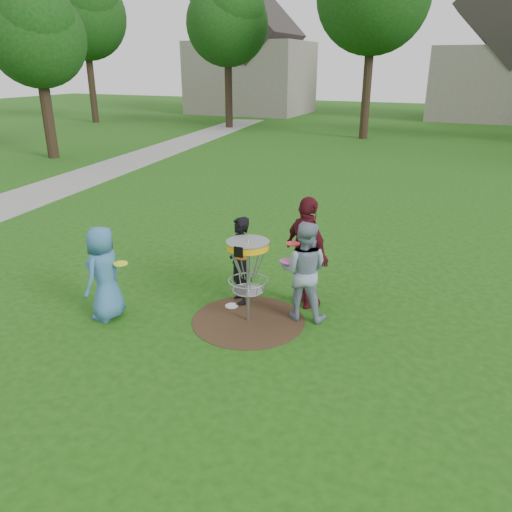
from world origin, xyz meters
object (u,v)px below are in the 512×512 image
at_px(player_blue, 104,273).
at_px(player_grey, 304,271).
at_px(player_black, 240,261).
at_px(player_maroon, 307,253).
at_px(disc_golf_basket, 248,261).

distance_m(player_blue, player_grey, 3.13).
relative_size(player_black, player_maroon, 0.81).
distance_m(player_black, disc_golf_basket, 0.74).
bearing_deg(disc_golf_basket, player_maroon, 55.03).
distance_m(player_maroon, disc_golf_basket, 1.11).
bearing_deg(player_black, disc_golf_basket, -2.40).
distance_m(player_grey, player_maroon, 0.47).
xyz_separation_m(player_maroon, disc_golf_basket, (-0.64, -0.91, 0.08)).
relative_size(player_blue, disc_golf_basket, 1.11).
bearing_deg(player_grey, player_blue, 16.75).
height_order(player_blue, player_black, player_blue).
relative_size(player_blue, player_grey, 0.95).
height_order(player_grey, disc_golf_basket, player_grey).
xyz_separation_m(player_blue, disc_golf_basket, (2.12, 0.80, 0.26)).
xyz_separation_m(player_blue, player_black, (1.71, 1.36, -0.01)).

